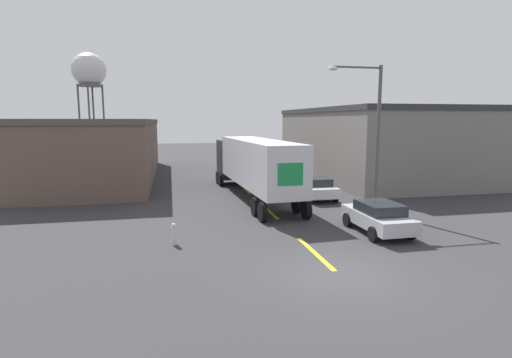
% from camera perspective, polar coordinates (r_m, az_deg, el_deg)
% --- Properties ---
extents(ground_plane, '(160.00, 160.00, 0.00)m').
position_cam_1_polar(ground_plane, '(14.32, 11.63, -13.16)').
color(ground_plane, '#333335').
extents(road_centerline, '(0.20, 19.03, 0.01)m').
position_cam_1_polar(road_centerline, '(23.21, 1.87, -4.58)').
color(road_centerline, yellow).
rests_on(road_centerline, ground_plane).
extents(warehouse_left, '(9.22, 24.58, 5.30)m').
position_cam_1_polar(warehouse_left, '(38.71, -21.11, 4.05)').
color(warehouse_left, brown).
rests_on(warehouse_left, ground_plane).
extents(warehouse_right, '(12.10, 20.20, 6.28)m').
position_cam_1_polar(warehouse_right, '(38.62, 16.47, 4.99)').
color(warehouse_right, slate).
rests_on(warehouse_right, ground_plane).
extents(semi_truck, '(3.50, 14.93, 3.98)m').
position_cam_1_polar(semi_truck, '(26.86, -0.52, 2.41)').
color(semi_truck, black).
rests_on(semi_truck, ground_plane).
extents(parked_car_right_far, '(2.04, 4.18, 1.46)m').
position_cam_1_polar(parked_car_right_far, '(32.77, 4.61, 0.59)').
color(parked_car_right_far, maroon).
rests_on(parked_car_right_far, ground_plane).
extents(parked_car_right_near, '(2.04, 4.18, 1.46)m').
position_cam_1_polar(parked_car_right_near, '(19.51, 17.04, -5.14)').
color(parked_car_right_near, '#B2B2B7').
rests_on(parked_car_right_near, ground_plane).
extents(parked_car_right_mid, '(2.04, 4.18, 1.46)m').
position_cam_1_polar(parked_car_right_mid, '(26.91, 8.44, -1.19)').
color(parked_car_right_mid, silver).
rests_on(parked_car_right_mid, ground_plane).
extents(water_tower, '(5.24, 5.24, 15.67)m').
position_cam_1_polar(water_tower, '(69.97, -22.75, 14.01)').
color(water_tower, '#47474C').
rests_on(water_tower, ground_plane).
extents(street_lamp, '(3.15, 0.32, 8.18)m').
position_cam_1_polar(street_lamp, '(23.17, 16.22, 7.04)').
color(street_lamp, '#4C4C51').
rests_on(street_lamp, ground_plane).
extents(fire_hydrant, '(0.22, 0.22, 0.93)m').
position_cam_1_polar(fire_hydrant, '(17.33, -11.66, -7.71)').
color(fire_hydrant, silver).
rests_on(fire_hydrant, ground_plane).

